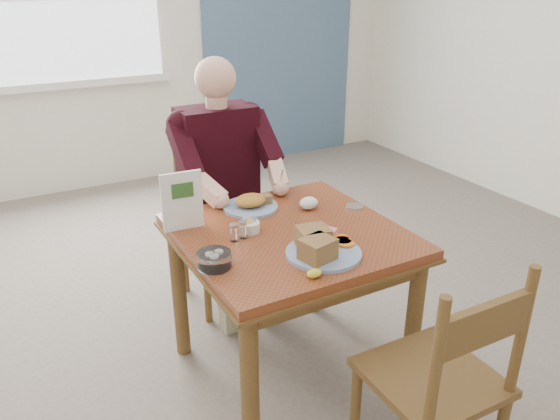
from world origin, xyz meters
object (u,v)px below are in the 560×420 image
chair_far (219,221)px  far_plate (252,203)px  chair_near (441,382)px  diner (223,169)px  table (290,254)px  near_plate (320,247)px

chair_far → far_plate: chair_far is taller
far_plate → chair_far: bearing=85.9°
chair_near → chair_far: bearing=95.1°
chair_near → diner: diner is taller
table → diner: diner is taller
chair_near → diner: bearing=95.4°
chair_near → far_plate: (-0.18, 1.09, 0.30)m
table → diner: bearing=90.0°
table → chair_near: chair_near is taller
chair_far → diner: size_ratio=0.69×
near_plate → far_plate: near_plate is taller
table → chair_far: 0.81m
chair_far → near_plate: (-0.01, -1.04, 0.31)m
table → near_plate: bearing=-91.5°
chair_far → table: bearing=-90.0°
chair_near → near_plate: (-0.15, 0.55, 0.31)m
chair_near → near_plate: 0.65m
table → near_plate: size_ratio=2.84×
diner → far_plate: diner is taller
chair_near → table: bearing=100.1°
table → far_plate: size_ratio=3.05×
near_plate → table: bearing=88.5°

